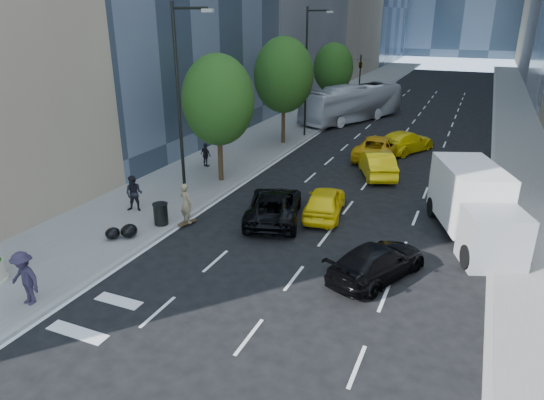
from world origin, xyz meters
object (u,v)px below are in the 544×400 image
at_px(black_sedan_mercedes, 377,261).
at_px(trash_can, 161,214).
at_px(black_sedan_lincoln, 274,205).
at_px(skateboarder, 186,206).
at_px(city_bus, 352,103).
at_px(box_truck, 474,205).

height_order(black_sedan_mercedes, trash_can, black_sedan_mercedes).
bearing_deg(black_sedan_lincoln, trash_can, 16.06).
height_order(skateboarder, city_bus, city_bus).
distance_m(skateboarder, black_sedan_lincoln, 4.28).
bearing_deg(black_sedan_mercedes, trash_can, 19.92).
bearing_deg(box_truck, black_sedan_lincoln, 169.31).
distance_m(box_truck, trash_can, 14.46).
xyz_separation_m(skateboarder, black_sedan_lincoln, (3.60, 2.30, -0.24)).
xyz_separation_m(skateboarder, trash_can, (-1.00, -0.70, -0.34)).
relative_size(city_bus, box_truck, 1.71).
bearing_deg(black_sedan_mercedes, black_sedan_lincoln, -8.26).
distance_m(black_sedan_lincoln, box_truck, 9.25).
distance_m(black_sedan_mercedes, box_truck, 6.19).
height_order(skateboarder, trash_can, skateboarder).
xyz_separation_m(skateboarder, city_bus, (1.04, 27.25, 0.69)).
bearing_deg(city_bus, trash_can, -70.32).
xyz_separation_m(city_bus, box_truck, (11.63, -23.37, -0.06)).
bearing_deg(black_sedan_lincoln, black_sedan_mercedes, 131.19).
distance_m(black_sedan_mercedes, city_bus, 29.85).
relative_size(black_sedan_lincoln, box_truck, 0.76).
bearing_deg(trash_can, black_sedan_mercedes, -3.58).
xyz_separation_m(black_sedan_mercedes, trash_can, (-10.51, 0.66, -0.03)).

